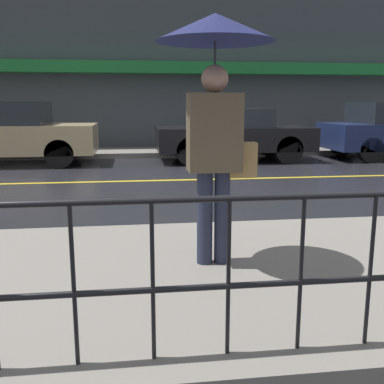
{
  "coord_description": "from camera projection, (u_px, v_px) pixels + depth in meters",
  "views": [
    {
      "loc": [
        -1.33,
        -8.89,
        1.53
      ],
      "look_at": [
        -0.53,
        -2.82,
        0.31
      ],
      "focal_mm": 42.0,
      "sensor_mm": 36.0,
      "label": 1
    }
  ],
  "objects": [
    {
      "name": "pedestrian",
      "position": [
        216.0,
        76.0,
        3.68
      ],
      "size": [
        0.97,
        0.97,
        2.1
      ],
      "color": "#23283D",
      "rests_on": "sidewalk_near"
    },
    {
      "name": "sidewalk_near",
      "position": [
        289.0,
        274.0,
        3.91
      ],
      "size": [
        28.0,
        3.07,
        0.14
      ],
      "color": "slate",
      "rests_on": "ground_plane"
    },
    {
      "name": "sidewalk_far",
      "position": [
        177.0,
        152.0,
        13.71
      ],
      "size": [
        28.0,
        1.87,
        0.14
      ],
      "color": "slate",
      "rests_on": "ground_plane"
    },
    {
      "name": "railing_foreground",
      "position": [
        372.0,
        248.0,
        2.54
      ],
      "size": [
        12.0,
        0.04,
        0.91
      ],
      "color": "black",
      "rests_on": "sidewalk_near"
    },
    {
      "name": "ground_plane",
      "position": [
        199.0,
        180.0,
        9.12
      ],
      "size": [
        80.0,
        80.0,
        0.0
      ],
      "primitive_type": "plane",
      "color": "black"
    },
    {
      "name": "car_tan",
      "position": [
        8.0,
        133.0,
        11.18
      ],
      "size": [
        4.22,
        1.84,
        1.57
      ],
      "color": "tan",
      "rests_on": "ground_plane"
    },
    {
      "name": "lane_marking",
      "position": [
        199.0,
        179.0,
        9.12
      ],
      "size": [
        25.2,
        0.12,
        0.01
      ],
      "color": "gold",
      "rests_on": "ground_plane"
    },
    {
      "name": "car_black",
      "position": [
        232.0,
        134.0,
        11.93
      ],
      "size": [
        4.08,
        1.77,
        1.39
      ],
      "color": "black",
      "rests_on": "ground_plane"
    },
    {
      "name": "building_storefront",
      "position": [
        173.0,
        54.0,
        14.16
      ],
      "size": [
        28.0,
        0.85,
        6.16
      ],
      "color": "#383D42",
      "rests_on": "ground_plane"
    }
  ]
}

